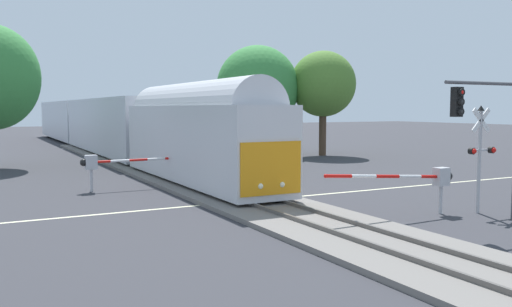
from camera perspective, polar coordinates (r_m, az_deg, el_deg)
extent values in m
plane|color=#333338|center=(23.79, -1.11, -5.08)|extent=(220.00, 220.00, 0.00)
cube|color=beige|center=(23.79, -1.11, -5.07)|extent=(44.00, 0.20, 0.01)
cube|color=slate|center=(23.78, -1.11, -4.87)|extent=(4.40, 80.00, 0.18)
cube|color=#56514C|center=(23.44, -2.69, -4.61)|extent=(0.10, 80.00, 0.14)
cube|color=#56514C|center=(24.08, 0.41, -4.36)|extent=(0.10, 80.00, 0.14)
cube|color=silver|center=(28.79, -6.32, 1.16)|extent=(3.00, 16.12, 3.90)
cube|color=orange|center=(21.55, 1.62, -1.59)|extent=(2.76, 0.08, 2.15)
cylinder|color=silver|center=(28.73, -6.35, 4.81)|extent=(2.76, 14.51, 2.76)
sphere|color=#F4F2CC|center=(21.39, 0.46, -3.48)|extent=(0.24, 0.24, 0.24)
sphere|color=#F4F2CC|center=(21.88, 2.77, -3.30)|extent=(0.24, 0.24, 0.24)
cube|color=#B7BCC6|center=(48.69, -15.35, 2.91)|extent=(3.00, 23.64, 4.60)
cube|color=black|center=(49.03, -13.64, 3.31)|extent=(0.04, 21.27, 0.90)
cube|color=gold|center=(49.09, -13.59, 1.62)|extent=(0.04, 21.75, 0.36)
cube|color=#B7BCC6|center=(72.83, -19.56, 3.37)|extent=(3.00, 23.64, 4.60)
cube|color=black|center=(73.06, -18.39, 3.65)|extent=(0.04, 21.27, 0.90)
cube|color=gold|center=(73.10, -18.35, 2.51)|extent=(0.04, 21.75, 0.36)
cylinder|color=#B7B7BC|center=(22.14, 18.97, -4.64)|extent=(0.14, 0.14, 1.10)
cube|color=#B7B7BC|center=(22.01, 19.03, -2.33)|extent=(0.56, 0.40, 0.70)
sphere|color=black|center=(22.27, 19.65, -2.27)|extent=(0.36, 0.36, 0.36)
cylinder|color=red|center=(21.62, 18.05, -2.34)|extent=(1.10, 0.12, 0.19)
cylinder|color=white|center=(20.85, 15.97, -2.35)|extent=(1.10, 0.12, 0.19)
cylinder|color=red|center=(20.10, 13.73, -2.37)|extent=(1.10, 0.12, 0.19)
cylinder|color=white|center=(19.40, 11.33, -2.37)|extent=(1.10, 0.12, 0.19)
cylinder|color=red|center=(18.72, 8.75, -2.38)|extent=(1.10, 0.12, 0.19)
sphere|color=red|center=(18.40, 7.39, -2.38)|extent=(0.14, 0.14, 0.14)
cylinder|color=#B2B2B7|center=(22.60, 22.56, -0.89)|extent=(0.14, 0.14, 3.97)
cube|color=white|center=(22.49, 22.73, 3.26)|extent=(0.98, 0.05, 0.98)
cube|color=white|center=(22.49, 22.73, 3.26)|extent=(0.98, 0.05, 0.98)
cube|color=#B2B2B7|center=(22.56, 22.60, 0.32)|extent=(1.10, 0.08, 0.08)
cylinder|color=black|center=(22.08, 21.89, 0.25)|extent=(0.26, 0.18, 0.26)
cylinder|color=black|center=(22.92, 23.67, 0.35)|extent=(0.26, 0.18, 0.26)
sphere|color=red|center=(22.01, 22.08, 0.23)|extent=(0.20, 0.20, 0.20)
sphere|color=red|center=(22.86, 23.86, 0.33)|extent=(0.20, 0.20, 0.20)
cone|color=black|center=(22.50, 22.73, 4.46)|extent=(0.28, 0.28, 0.22)
cylinder|color=#B7B7BC|center=(27.67, -17.03, -2.75)|extent=(0.14, 0.14, 1.10)
cube|color=#B7B7BC|center=(27.57, -17.07, -0.89)|extent=(0.56, 0.40, 0.70)
sphere|color=black|center=(27.51, -17.79, -0.92)|extent=(0.36, 0.36, 0.36)
cylinder|color=red|center=(27.66, -16.12, -0.85)|extent=(0.94, 0.12, 0.12)
cylinder|color=white|center=(27.86, -14.22, -0.75)|extent=(0.94, 0.12, 0.12)
cylinder|color=red|center=(28.10, -12.36, -0.66)|extent=(0.94, 0.12, 0.12)
cylinder|color=white|center=(28.36, -10.53, -0.57)|extent=(0.94, 0.12, 0.12)
cylinder|color=red|center=(28.65, -8.74, -0.49)|extent=(0.94, 0.12, 0.12)
sphere|color=red|center=(28.81, -7.85, -0.44)|extent=(0.14, 0.14, 0.14)
cylinder|color=#4C4C51|center=(33.58, 0.24, 2.66)|extent=(0.16, 0.16, 5.66)
cube|color=black|center=(33.70, 0.67, 6.12)|extent=(0.34, 0.26, 1.00)
sphere|color=red|center=(33.58, 0.79, 6.67)|extent=(0.20, 0.20, 0.20)
cylinder|color=black|center=(33.55, 0.81, 6.67)|extent=(0.24, 0.10, 0.24)
sphere|color=#262626|center=(33.57, 0.79, 6.13)|extent=(0.20, 0.20, 0.20)
cylinder|color=black|center=(33.54, 0.81, 6.13)|extent=(0.24, 0.10, 0.24)
sphere|color=#262626|center=(33.56, 0.79, 5.58)|extent=(0.20, 0.20, 0.20)
cylinder|color=black|center=(33.54, 0.81, 5.58)|extent=(0.24, 0.10, 0.24)
cylinder|color=#4C4C51|center=(20.30, 22.97, 6.87)|extent=(3.65, 0.12, 0.12)
cube|color=black|center=(19.31, 20.50, 5.14)|extent=(0.34, 0.26, 1.00)
sphere|color=red|center=(19.22, 20.86, 6.09)|extent=(0.20, 0.20, 0.20)
cylinder|color=black|center=(19.20, 20.93, 6.09)|extent=(0.24, 0.10, 0.24)
sphere|color=#262626|center=(19.22, 20.83, 5.13)|extent=(0.20, 0.20, 0.20)
cylinder|color=black|center=(19.20, 20.90, 5.13)|extent=(0.24, 0.10, 0.24)
sphere|color=#262626|center=(19.21, 20.80, 4.18)|extent=(0.20, 0.20, 0.20)
cylinder|color=black|center=(19.19, 20.87, 4.18)|extent=(0.24, 0.10, 0.24)
cylinder|color=brown|center=(46.44, 0.16, 1.68)|extent=(0.38, 0.38, 3.11)
ellipsoid|color=#38843D|center=(46.40, 0.16, 6.96)|extent=(7.05, 7.05, 7.24)
cylinder|color=#4C3828|center=(47.11, 7.06, 2.27)|extent=(0.63, 0.63, 4.07)
ellipsoid|color=#4C7A2D|center=(47.11, 7.12, 7.33)|extent=(5.63, 5.63, 5.66)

